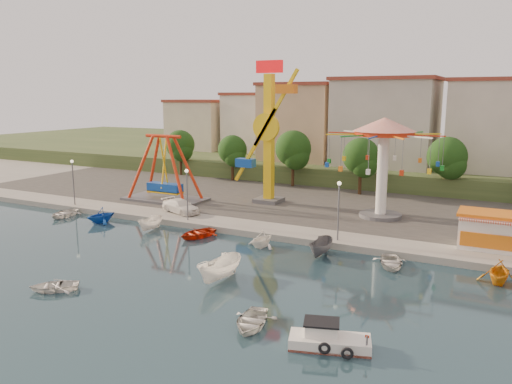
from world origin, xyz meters
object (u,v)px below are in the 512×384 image
Objects in this scene: pirate_ship_ride at (164,169)px; rowboat_a at (251,321)px; cabin_motorboat at (328,340)px; skiff at (220,269)px; van at (181,206)px; kamikaze_tower at (270,136)px; wave_swinger at (384,145)px.

rowboat_a is at bearing -44.56° from pirate_ship_ride.
cabin_motorboat is 1.00× the size of skiff.
pirate_ship_ride is 2.01× the size of van.
rowboat_a is at bearing -39.75° from skiff.
van is (-23.73, 19.86, 0.92)m from cabin_motorboat.
van is at bearing -39.42° from pirate_ship_ride.
skiff is 19.68m from van.
kamikaze_tower is 34.59m from cabin_motorboat.
pirate_ship_ride is at bearing 122.79° from cabin_motorboat.
kamikaze_tower is 3.62× the size of cabin_motorboat.
van is (5.56, -4.57, -3.07)m from pirate_ship_ride.
pirate_ship_ride is 2.80× the size of rowboat_a.
van is (-18.99, 19.60, 0.95)m from rowboat_a.
kamikaze_tower reaches higher than wave_swinger.
kamikaze_tower is at bearing 103.48° from cabin_motorboat.
pirate_ship_ride is 2.19× the size of cabin_motorboat.
wave_swinger reaches higher than cabin_motorboat.
kamikaze_tower is 13.23m from van.
skiff is at bearing -44.38° from pirate_ship_ride.
skiff is 0.92× the size of van.
van is at bearing -158.25° from wave_swinger.
wave_swinger is at bearing 77.01° from rowboat_a.
cabin_motorboat is 4.75m from rowboat_a.
kamikaze_tower reaches higher than cabin_motorboat.
cabin_motorboat is 0.92× the size of van.
wave_swinger is 2.54× the size of skiff.
wave_swinger is (25.42, 3.36, 3.80)m from pirate_ship_ride.
kamikaze_tower is 3.61× the size of skiff.
pirate_ship_ride reaches higher than van.
rowboat_a is 0.72× the size of van.
pirate_ship_ride is at bearing -159.79° from kamikaze_tower.
wave_swinger is at bearing 7.53° from pirate_ship_ride.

